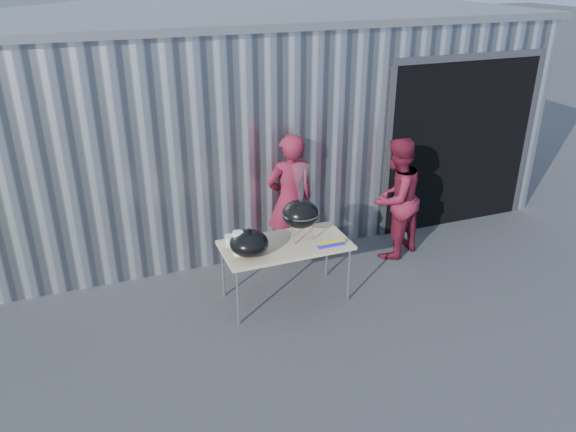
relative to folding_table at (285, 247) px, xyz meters
name	(u,v)px	position (x,y,z in m)	size (l,w,h in m)	color
ground	(296,326)	(-0.09, -0.58, -0.71)	(80.00, 80.00, 0.00)	#313134
building	(248,99)	(0.82, 4.00, 0.83)	(8.20, 6.20, 3.10)	silver
folding_table	(285,247)	(0.00, 0.00, 0.00)	(1.50, 0.75, 0.75)	tan
kettle_grill	(300,208)	(0.20, 0.03, 0.46)	(0.44, 0.44, 0.94)	black
grill_lid	(249,243)	(-0.47, -0.10, 0.18)	(0.44, 0.44, 0.32)	black
paper_towels	(238,243)	(-0.59, -0.05, 0.18)	(0.12, 0.12, 0.28)	white
white_tub	(235,240)	(-0.55, 0.22, 0.09)	(0.20, 0.15, 0.10)	white
foil_box	(331,244)	(0.47, -0.25, 0.07)	(0.32, 0.06, 0.06)	#211BB1
person_cook	(290,200)	(0.40, 0.87, 0.19)	(0.66, 0.43, 1.80)	maroon
person_bystander	(395,198)	(1.80, 0.53, 0.13)	(0.82, 0.64, 1.68)	maroon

